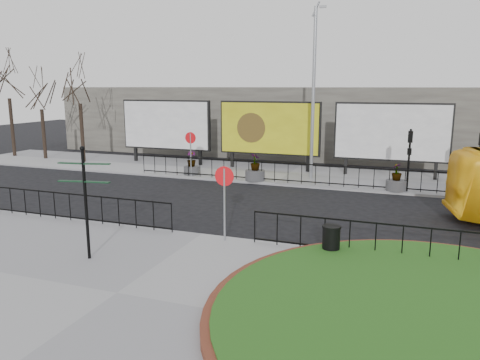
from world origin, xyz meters
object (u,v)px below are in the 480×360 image
at_px(billboard_mid, 269,129).
at_px(planter_b, 255,172).
at_px(planter_c, 396,181).
at_px(fingerpost_sign, 85,192).
at_px(planter_a, 192,166).
at_px(litter_bin, 331,241).
at_px(lamp_post, 314,91).

height_order(billboard_mid, planter_b, billboard_mid).
bearing_deg(planter_c, fingerpost_sign, -122.72).
bearing_deg(planter_c, planter_a, 177.93).
xyz_separation_m(litter_bin, planter_c, (1.50, 10.00, -0.02)).
relative_size(billboard_mid, planter_a, 4.65).
bearing_deg(lamp_post, billboard_mid, 146.75).
relative_size(litter_bin, planter_a, 0.69).
bearing_deg(planter_a, fingerpost_sign, -76.98).
bearing_deg(planter_a, litter_bin, -47.10).
bearing_deg(litter_bin, planter_a, 132.90).
xyz_separation_m(planter_a, planter_b, (3.97, -0.40, 0.01)).
relative_size(billboard_mid, fingerpost_sign, 1.86).
distance_m(litter_bin, planter_b, 11.51).
height_order(billboard_mid, planter_c, billboard_mid).
xyz_separation_m(fingerpost_sign, planter_c, (8.14, 12.67, -1.56)).
height_order(lamp_post, litter_bin, lamp_post).
distance_m(fingerpost_sign, litter_bin, 7.33).
height_order(fingerpost_sign, litter_bin, fingerpost_sign).
distance_m(fingerpost_sign, planter_b, 12.80).
bearing_deg(lamp_post, litter_bin, -75.53).
xyz_separation_m(billboard_mid, planter_a, (-3.67, -3.17, -2.01)).
height_order(fingerpost_sign, planter_c, fingerpost_sign).
bearing_deg(billboard_mid, planter_a, -139.18).
distance_m(planter_a, planter_b, 3.99).
xyz_separation_m(lamp_post, planter_b, (-2.71, -1.60, -4.23)).
distance_m(fingerpost_sign, planter_a, 13.51).
xyz_separation_m(fingerpost_sign, planter_a, (-3.02, 13.08, -1.54)).
bearing_deg(planter_b, planter_c, 0.00).
height_order(planter_a, planter_b, planter_b).
bearing_deg(planter_b, litter_bin, -60.32).
bearing_deg(fingerpost_sign, planter_b, 78.18).
relative_size(fingerpost_sign, planter_b, 2.28).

